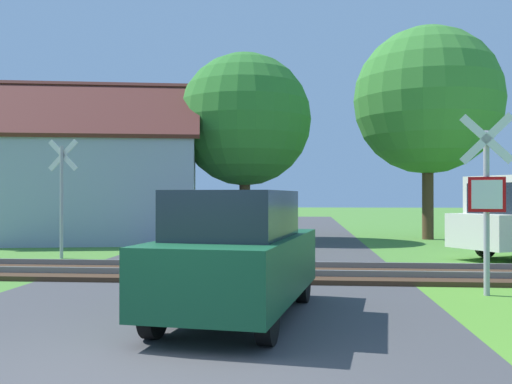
{
  "coord_description": "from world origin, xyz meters",
  "views": [
    {
      "loc": [
        1.65,
        -5.17,
        1.71
      ],
      "look_at": [
        0.5,
        8.05,
        1.8
      ],
      "focal_mm": 40.0,
      "sensor_mm": 36.0,
      "label": 1
    }
  ],
  "objects": [
    {
      "name": "tree_right",
      "position": [
        6.46,
        17.77,
        5.47
      ],
      "size": [
        5.79,
        5.79,
        8.37
      ],
      "color": "#513823",
      "rests_on": "ground"
    },
    {
      "name": "crossing_sign_far",
      "position": [
        -5.0,
        9.89,
        1.89
      ],
      "size": [
        0.87,
        0.17,
        3.27
      ],
      "rotation": [
        0.0,
        0.0,
        -0.12
      ],
      "color": "#9E9EA5",
      "rests_on": "ground"
    },
    {
      "name": "road_asphalt",
      "position": [
        0.0,
        2.0,
        0.0
      ],
      "size": [
        7.43,
        80.0,
        0.01
      ],
      "primitive_type": "cube",
      "color": "#424244",
      "rests_on": "ground"
    },
    {
      "name": "stop_sign_near",
      "position": [
        4.73,
        4.86,
        1.73
      ],
      "size": [
        0.86,
        0.23,
        3.12
      ],
      "rotation": [
        0.0,
        0.0,
        2.92
      ],
      "color": "#9E9EA5",
      "rests_on": "ground"
    },
    {
      "name": "house",
      "position": [
        -6.47,
        15.92,
        2.08
      ],
      "size": [
        9.17,
        7.43,
        6.06
      ],
      "rotation": [
        0.0,
        0.0,
        0.18
      ],
      "color": "#99A3B7",
      "rests_on": "ground"
    },
    {
      "name": "tree_center",
      "position": [
        -0.71,
        16.9,
        4.68
      ],
      "size": [
        5.16,
        5.16,
        7.27
      ],
      "color": "#513823",
      "rests_on": "ground"
    },
    {
      "name": "rail_track",
      "position": [
        0.0,
        7.05,
        0.06
      ],
      "size": [
        60.0,
        2.6,
        0.22
      ],
      "color": "#422D1E",
      "rests_on": "ground"
    },
    {
      "name": "ground_plane",
      "position": [
        0.0,
        0.0,
        0.0
      ],
      "size": [
        160.0,
        160.0,
        0.0
      ],
      "primitive_type": "plane",
      "color": "#4C8433"
    },
    {
      "name": "parked_car",
      "position": [
        0.71,
        2.72,
        0.89
      ],
      "size": [
        2.19,
        4.19,
        1.78
      ],
      "rotation": [
        0.0,
        0.0,
        -0.14
      ],
      "color": "#144C2D",
      "rests_on": "ground"
    }
  ]
}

